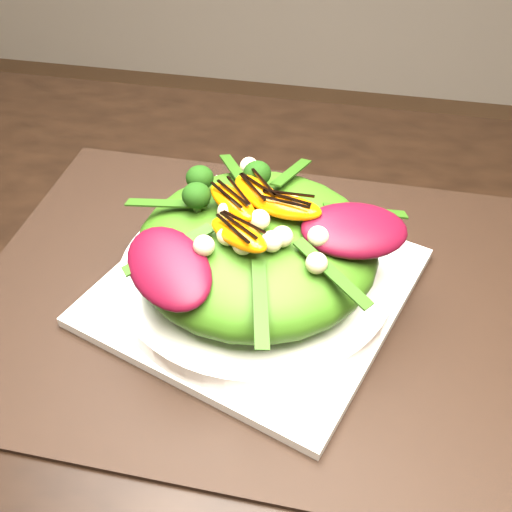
% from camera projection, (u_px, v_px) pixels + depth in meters
% --- Properties ---
extents(dining_table, '(1.60, 0.90, 0.75)m').
position_uv_depth(dining_table, '(343.00, 365.00, 0.54)').
color(dining_table, black).
rests_on(dining_table, floor).
extents(placemat, '(0.54, 0.41, 0.00)m').
position_uv_depth(placemat, '(256.00, 291.00, 0.58)').
color(placemat, black).
rests_on(placemat, dining_table).
extents(plate_base, '(0.33, 0.33, 0.01)m').
position_uv_depth(plate_base, '(256.00, 286.00, 0.57)').
color(plate_base, silver).
rests_on(plate_base, placemat).
extents(salad_bowl, '(0.33, 0.33, 0.02)m').
position_uv_depth(salad_bowl, '(256.00, 275.00, 0.56)').
color(salad_bowl, white).
rests_on(salad_bowl, plate_base).
extents(lettuce_mound, '(0.29, 0.29, 0.07)m').
position_uv_depth(lettuce_mound, '(256.00, 248.00, 0.54)').
color(lettuce_mound, '#376512').
rests_on(lettuce_mound, salad_bowl).
extents(radicchio_leaf, '(0.11, 0.09, 0.02)m').
position_uv_depth(radicchio_leaf, '(355.00, 230.00, 0.51)').
color(radicchio_leaf, '#470716').
rests_on(radicchio_leaf, lettuce_mound).
extents(orange_segment, '(0.06, 0.03, 0.02)m').
position_uv_depth(orange_segment, '(251.00, 198.00, 0.52)').
color(orange_segment, orange).
rests_on(orange_segment, lettuce_mound).
extents(broccoli_floret, '(0.04, 0.04, 0.04)m').
position_uv_depth(broccoli_floret, '(186.00, 175.00, 0.55)').
color(broccoli_floret, '#0F360A').
rests_on(broccoli_floret, lettuce_mound).
extents(macadamia_nut, '(0.02, 0.02, 0.02)m').
position_uv_depth(macadamia_nut, '(287.00, 250.00, 0.48)').
color(macadamia_nut, '#C0B187').
rests_on(macadamia_nut, lettuce_mound).
extents(balsamic_drizzle, '(0.05, 0.01, 0.00)m').
position_uv_depth(balsamic_drizzle, '(251.00, 189.00, 0.51)').
color(balsamic_drizzle, black).
rests_on(balsamic_drizzle, orange_segment).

